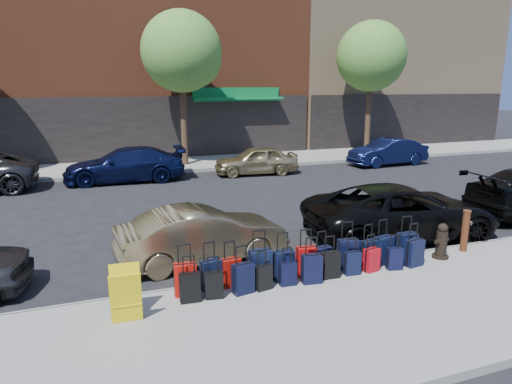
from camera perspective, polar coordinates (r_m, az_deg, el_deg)
name	(u,v)px	position (r m, az deg, el deg)	size (l,w,h in m)	color
ground	(234,220)	(13.89, -2.83, -3.47)	(120.00, 120.00, 0.00)	black
sidewalk_near	(347,317)	(8.34, 11.26, -15.06)	(60.00, 4.00, 0.15)	gray
sidewalk_far	(174,165)	(23.37, -10.26, 3.39)	(60.00, 4.00, 0.15)	gray
curb_near	(297,273)	(9.93, 5.11, -10.04)	(60.00, 0.08, 0.15)	gray
curb_far	(182,172)	(21.42, -9.29, 2.53)	(60.00, 0.08, 0.15)	gray
building_right	(365,15)	(36.95, 13.51, 20.67)	(15.00, 12.12, 18.00)	tan
tree_center	(184,54)	(22.71, -8.93, 16.68)	(3.80, 3.80, 7.27)	black
tree_right	(374,58)	(26.89, 14.48, 15.87)	(3.80, 3.80, 7.27)	black
suitcase_front_0	(185,279)	(8.74, -8.82, -10.75)	(0.44, 0.28, 0.99)	#A4100A
suitcase_front_1	(211,275)	(8.93, -5.65, -10.23)	(0.42, 0.29, 0.94)	black
suitcase_front_2	(231,272)	(9.03, -3.15, -9.98)	(0.39, 0.24, 0.91)	maroon
suitcase_front_3	(260,266)	(9.17, 0.52, -9.24)	(0.45, 0.25, 1.07)	black
suitcase_front_4	(284,265)	(9.29, 3.47, -9.13)	(0.42, 0.24, 0.99)	black
suitcase_front_5	(306,261)	(9.55, 6.31, -8.57)	(0.43, 0.27, 0.98)	#AC0D0B
suitcase_front_6	(322,259)	(9.76, 8.31, -8.33)	(0.38, 0.23, 0.88)	black
suitcase_front_7	(348,254)	(10.04, 11.39, -7.57)	(0.44, 0.27, 1.02)	black
suitcase_front_8	(369,253)	(10.24, 13.94, -7.44)	(0.42, 0.28, 0.93)	black
suitcase_front_9	(384,250)	(10.45, 15.67, -7.00)	(0.45, 0.31, 1.00)	black
suitcase_front_10	(407,246)	(10.83, 18.32, -6.46)	(0.43, 0.25, 1.00)	black
suitcase_back_0	(190,287)	(8.51, -8.28, -11.71)	(0.38, 0.24, 0.87)	black
suitcase_back_1	(214,285)	(8.60, -5.30, -11.50)	(0.36, 0.24, 0.80)	black
suitcase_back_2	(243,278)	(8.73, -1.62, -10.75)	(0.43, 0.29, 0.93)	black
suitcase_back_3	(263,277)	(8.89, 0.90, -10.63)	(0.36, 0.25, 0.78)	black
suitcase_back_4	(288,273)	(9.09, 3.97, -10.12)	(0.33, 0.20, 0.77)	black
suitcase_back_5	(312,269)	(9.22, 6.98, -9.50)	(0.42, 0.28, 0.93)	black
suitcase_back_6	(330,265)	(9.51, 9.27, -8.97)	(0.37, 0.22, 0.87)	black
suitcase_back_7	(352,263)	(9.76, 11.92, -8.69)	(0.34, 0.22, 0.78)	black
suitcase_back_8	(371,260)	(10.01, 14.23, -8.22)	(0.37, 0.26, 0.80)	#A40A13
suitcase_back_9	(394,259)	(10.24, 16.92, -7.96)	(0.35, 0.25, 0.76)	black
suitcase_back_10	(414,253)	(10.54, 19.15, -7.18)	(0.43, 0.29, 0.95)	black
fire_hydrant	(442,242)	(11.20, 22.18, -5.80)	(0.42, 0.37, 0.81)	black
bollard	(465,230)	(11.82, 24.68, -4.35)	(0.18, 0.18, 1.00)	#38190C
display_rack	(126,295)	(8.05, -15.97, -12.24)	(0.54, 0.59, 0.90)	yellow
car_near_1	(202,235)	(10.57, -6.74, -5.35)	(1.35, 3.88, 1.28)	#94815B
car_near_2	(401,212)	(12.69, 17.71, -2.37)	(2.37, 5.15, 1.43)	black
car_far_1	(125,165)	(20.00, -16.06, 3.31)	(2.01, 4.96, 1.44)	#0C1338
car_far_2	(256,160)	(20.79, 0.01, 3.98)	(1.52, 3.78, 1.29)	tan
car_far_3	(388,152)	(24.16, 16.15, 4.83)	(1.42, 4.08, 1.35)	#0D1439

